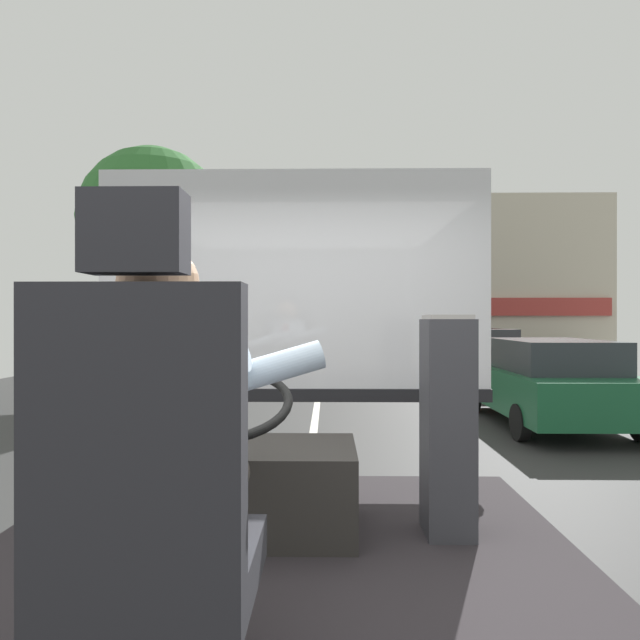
{
  "coord_description": "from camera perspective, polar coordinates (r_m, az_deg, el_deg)",
  "views": [
    {
      "loc": [
        0.22,
        -1.84,
        1.68
      ],
      "look_at": [
        0.17,
        1.21,
        1.67
      ],
      "focal_mm": 30.56,
      "sensor_mm": 36.0,
      "label": 1
    }
  ],
  "objects": [
    {
      "name": "ground",
      "position": [
        10.78,
        -0.31,
        -8.99
      ],
      "size": [
        18.0,
        44.0,
        0.06
      ],
      "color": "#2F2F2F"
    },
    {
      "name": "driver_seat",
      "position": [
        1.43,
        -17.34,
        -18.86
      ],
      "size": [
        0.48,
        0.48,
        1.27
      ],
      "color": "black",
      "rests_on": "bus_floor"
    },
    {
      "name": "bus_driver",
      "position": [
        1.5,
        -15.85,
        -11.44
      ],
      "size": [
        0.84,
        0.62,
        0.77
      ],
      "color": "#332D28",
      "rests_on": "driver_seat"
    },
    {
      "name": "steering_console",
      "position": [
        2.67,
        -8.64,
        -16.64
      ],
      "size": [
        1.1,
        0.96,
        0.78
      ],
      "color": "#282623",
      "rests_on": "bus_floor"
    },
    {
      "name": "fare_box",
      "position": [
        2.63,
        13.19,
        -10.6
      ],
      "size": [
        0.22,
        0.26,
        1.01
      ],
      "color": "#333338",
      "rests_on": "bus_floor"
    },
    {
      "name": "windshield_panel",
      "position": [
        3.47,
        -2.75,
        0.97
      ],
      "size": [
        2.5,
        0.08,
        1.48
      ],
      "color": "silver"
    },
    {
      "name": "street_tree",
      "position": [
        12.56,
        -17.05,
        9.79
      ],
      "size": [
        3.16,
        3.16,
        5.39
      ],
      "color": "#4C3828",
      "rests_on": "ground"
    },
    {
      "name": "shop_building",
      "position": [
        21.65,
        11.87,
        3.52
      ],
      "size": [
        11.2,
        5.66,
        5.95
      ],
      "color": "#BCB29E",
      "rests_on": "ground"
    },
    {
      "name": "parked_car_green",
      "position": [
        9.36,
        22.72,
        -5.92
      ],
      "size": [
        1.8,
        3.84,
        1.36
      ],
      "color": "#195633",
      "rests_on": "ground"
    },
    {
      "name": "parked_car_red",
      "position": [
        13.99,
        15.52,
        -3.74
      ],
      "size": [
        1.98,
        3.88,
        1.44
      ],
      "color": "maroon",
      "rests_on": "ground"
    },
    {
      "name": "parked_car_blue",
      "position": [
        18.49,
        11.69,
        -2.98
      ],
      "size": [
        1.88,
        3.88,
        1.34
      ],
      "color": "navy",
      "rests_on": "ground"
    },
    {
      "name": "parked_car_white",
      "position": [
        24.53,
        9.28,
        -2.29
      ],
      "size": [
        1.79,
        4.47,
        1.28
      ],
      "color": "silver",
      "rests_on": "ground"
    }
  ]
}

